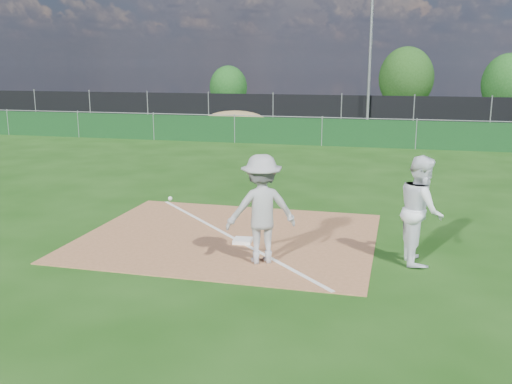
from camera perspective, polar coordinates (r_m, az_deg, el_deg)
ground at (r=20.56m, az=4.65°, el=2.73°), size 90.00×90.00×0.00m
infield_dirt at (r=12.01m, az=-2.69°, el=-4.46°), size 6.00×5.00×0.02m
foul_line at (r=12.00m, az=-2.69°, el=-4.39°), size 5.01×5.01×0.01m
green_fence at (r=25.36m, az=6.61°, el=5.96°), size 44.00×0.05×1.20m
dirt_mound at (r=29.82m, az=-2.08°, el=7.01°), size 3.38×2.60×1.17m
black_fence at (r=33.24m, az=8.53°, el=8.01°), size 46.00×0.04×1.80m
parking_lot at (r=38.28m, az=9.27°, el=7.25°), size 46.00×9.00×0.01m
light_pole at (r=32.72m, az=11.34°, el=13.27°), size 0.16×0.16×8.00m
first_base at (r=11.56m, az=-1.35°, el=-4.88°), size 0.39×0.39×0.08m
play_at_first at (r=10.21m, az=0.54°, el=-1.71°), size 2.48×1.21×1.98m
runner at (r=10.66m, az=16.16°, el=-1.72°), size 0.89×1.07×1.98m
car_left at (r=38.43m, az=0.56°, el=8.64°), size 4.85×2.29×1.60m
car_mid at (r=38.54m, az=8.49°, el=8.37°), size 4.49×2.38×1.41m
car_right at (r=37.15m, az=16.87°, el=7.75°), size 4.79×2.47×1.33m
tree_left at (r=44.61m, az=-2.79°, el=10.41°), size 2.87×2.87×3.41m
tree_mid at (r=44.94m, az=14.79°, el=10.94°), size 4.05×4.05×4.80m
tree_right at (r=43.55m, az=23.92°, el=9.88°), size 3.60×3.60×4.27m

